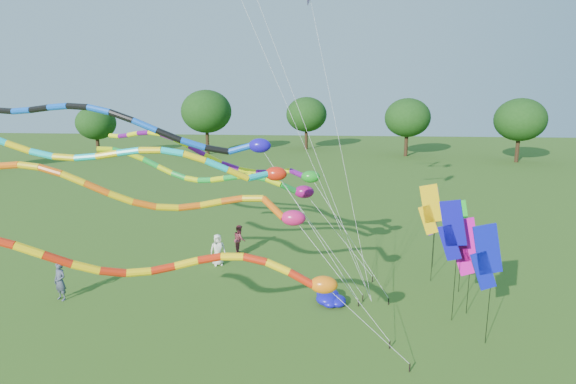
# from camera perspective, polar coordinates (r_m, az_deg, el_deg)

# --- Properties ---
(ground) EXTENTS (160.00, 160.00, 0.00)m
(ground) POSITION_cam_1_polar(r_m,az_deg,el_deg) (17.80, 2.49, -18.87)
(ground) COLOR #275115
(ground) RESTS_ON ground
(tree_ring) EXTENTS (118.90, 119.99, 9.71)m
(tree_ring) POSITION_cam_1_polar(r_m,az_deg,el_deg) (19.59, 15.11, 1.68)
(tree_ring) COLOR #382314
(tree_ring) RESTS_ON ground
(tube_kite_red) EXTENTS (12.85, 2.61, 5.79)m
(tube_kite_red) POSITION_cam_1_polar(r_m,az_deg,el_deg) (15.15, -10.32, -8.89)
(tube_kite_red) COLOR black
(tube_kite_red) RESTS_ON ground
(tube_kite_orange) EXTENTS (14.05, 1.42, 7.29)m
(tube_kite_orange) POSITION_cam_1_polar(r_m,az_deg,el_deg) (17.07, -12.80, -0.75)
(tube_kite_orange) COLOR black
(tube_kite_orange) RESTS_ON ground
(tube_kite_purple) EXTENTS (14.19, 5.20, 7.74)m
(tube_kite_purple) POSITION_cam_1_polar(r_m,az_deg,el_deg) (22.94, -7.73, 4.12)
(tube_kite_purple) COLOR black
(tube_kite_purple) RESTS_ON ground
(tube_kite_blue) EXTENTS (17.54, 1.51, 9.42)m
(tube_kite_blue) POSITION_cam_1_polar(r_m,az_deg,el_deg) (21.14, -17.69, 7.40)
(tube_kite_blue) COLOR black
(tube_kite_blue) RESTS_ON ground
(tube_kite_cyan) EXTENTS (14.83, 3.62, 8.49)m
(tube_kite_cyan) POSITION_cam_1_polar(r_m,az_deg,el_deg) (19.03, -14.59, 3.64)
(tube_kite_cyan) COLOR black
(tube_kite_cyan) RESTS_ON ground
(tube_kite_green) EXTENTS (13.18, 1.42, 6.95)m
(tube_kite_green) POSITION_cam_1_polar(r_m,az_deg,el_deg) (23.11, -6.84, 1.66)
(tube_kite_green) COLOR black
(tube_kite_green) RESTS_ON ground
(banner_pole_magenta_b) EXTENTS (1.16, 0.22, 4.15)m
(banner_pole_magenta_b) POSITION_cam_1_polar(r_m,az_deg,el_deg) (20.86, 20.27, -6.12)
(banner_pole_magenta_b) COLOR black
(banner_pole_magenta_b) RESTS_ON ground
(banner_pole_violet) EXTENTS (1.12, 0.46, 4.28)m
(banner_pole_violet) POSITION_cam_1_polar(r_m,az_deg,el_deg) (25.56, 16.67, -2.25)
(banner_pole_violet) COLOR black
(banner_pole_violet) RESTS_ON ground
(banner_pole_orange) EXTENTS (1.16, 0.21, 4.83)m
(banner_pole_orange) POSITION_cam_1_polar(r_m,az_deg,el_deg) (23.67, 16.48, -2.02)
(banner_pole_orange) COLOR black
(banner_pole_orange) RESTS_ON ground
(banner_pole_green) EXTENTS (1.16, 0.19, 4.36)m
(banner_pole_green) POSITION_cam_1_polar(r_m,az_deg,el_deg) (22.88, 19.48, -3.93)
(banner_pole_green) COLOR black
(banner_pole_green) RESTS_ON ground
(banner_pole_blue_b) EXTENTS (1.16, 0.08, 4.59)m
(banner_pole_blue_b) POSITION_cam_1_polar(r_m,az_deg,el_deg) (18.54, 22.43, -7.16)
(banner_pole_blue_b) COLOR black
(banner_pole_blue_b) RESTS_ON ground
(banner_pole_blue_a) EXTENTS (1.10, 0.54, 5.01)m
(banner_pole_blue_a) POSITION_cam_1_polar(r_m,az_deg,el_deg) (19.86, 18.86, -4.36)
(banner_pole_blue_a) COLOR black
(banner_pole_blue_a) RESTS_ON ground
(blue_nylon_heap) EXTENTS (1.60, 1.50, 0.53)m
(blue_nylon_heap) POSITION_cam_1_polar(r_m,az_deg,el_deg) (21.39, 5.06, -12.60)
(blue_nylon_heap) COLOR #110DB5
(blue_nylon_heap) RESTS_ON ground
(person_a) EXTENTS (0.97, 0.83, 1.68)m
(person_a) POSITION_cam_1_polar(r_m,az_deg,el_deg) (25.79, -8.32, -6.79)
(person_a) COLOR silver
(person_a) RESTS_ON ground
(person_b) EXTENTS (0.75, 0.63, 1.74)m
(person_b) POSITION_cam_1_polar(r_m,az_deg,el_deg) (23.73, -25.40, -9.54)
(person_b) COLOR #42475C
(person_b) RESTS_ON ground
(person_c) EXTENTS (0.85, 0.96, 1.66)m
(person_c) POSITION_cam_1_polar(r_m,az_deg,el_deg) (27.39, -5.77, -5.60)
(person_c) COLOR #8B3240
(person_c) RESTS_ON ground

